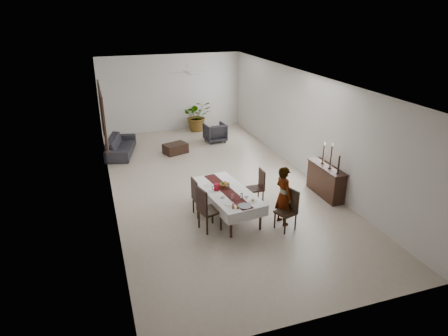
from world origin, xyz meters
TOP-DOWN VIEW (x-y plane):
  - floor at (0.00, 0.00)m, footprint 6.00×12.00m
  - ceiling at (0.00, 0.00)m, footprint 6.00×12.00m
  - wall_back at (0.00, 6.00)m, footprint 6.00×0.02m
  - wall_front at (0.00, -6.00)m, footprint 6.00×0.02m
  - wall_left at (-3.00, 0.00)m, footprint 0.02×12.00m
  - wall_right at (3.00, 0.00)m, footprint 0.02×12.00m
  - dining_table_top at (-0.26, -1.97)m, footprint 1.17×2.26m
  - table_leg_fl at (-0.52, -3.04)m, footprint 0.07×0.07m
  - table_leg_fr at (0.27, -2.94)m, footprint 0.07×0.07m
  - table_leg_bl at (-0.78, -1.00)m, footprint 0.07×0.07m
  - table_leg_br at (0.01, -0.90)m, footprint 0.07×0.07m
  - tablecloth_top at (-0.26, -1.97)m, footprint 1.36×2.44m
  - tablecloth_drape_left at (-0.78, -2.04)m, footprint 0.31×2.31m
  - tablecloth_drape_right at (0.27, -1.90)m, footprint 0.31×2.31m
  - tablecloth_drape_near at (-0.11, -3.12)m, footprint 1.06×0.15m
  - tablecloth_drape_far at (-0.40, -0.82)m, footprint 1.06×0.15m
  - table_runner at (-0.26, -1.97)m, footprint 0.60×2.28m
  - red_pitcher at (-0.50, -1.86)m, footprint 0.15×0.15m
  - pitcher_handle at (-0.57, -1.87)m, footprint 0.11×0.03m
  - wine_glass_near at (-0.07, -2.54)m, footprint 0.06×0.06m
  - wine_glass_mid at (-0.28, -2.47)m, footprint 0.06×0.06m
  - wine_glass_far at (-0.22, -1.92)m, footprint 0.06×0.06m
  - teacup_right at (0.08, -2.47)m, footprint 0.08×0.08m
  - saucer_right at (0.08, -2.47)m, footprint 0.14×0.14m
  - teacup_left at (-0.48, -2.32)m, footprint 0.08×0.08m
  - saucer_left at (-0.48, -2.32)m, footprint 0.14×0.14m
  - plate_near_right at (0.14, -2.74)m, footprint 0.22×0.22m
  - bread_near_right at (0.14, -2.74)m, footprint 0.08×0.08m
  - plate_near_left at (-0.44, -2.67)m, footprint 0.22×0.22m
  - plate_far_left at (-0.61, -1.51)m, footprint 0.22×0.22m
  - serving_tray at (-0.13, -2.91)m, footprint 0.32×0.32m
  - jam_jar_a at (-0.33, -2.96)m, footprint 0.06×0.06m
  - jam_jar_b at (-0.42, -2.92)m, footprint 0.06×0.06m
  - jam_jar_c at (-0.39, -2.82)m, footprint 0.06×0.06m
  - fruit_basket at (-0.24, -1.74)m, footprint 0.27×0.27m
  - fruit_red at (-0.22, -1.72)m, footprint 0.08×0.08m
  - fruit_green at (-0.28, -1.72)m, footprint 0.07×0.07m
  - fruit_yellow at (-0.23, -1.78)m, footprint 0.08×0.08m
  - chair_right_near_seat at (0.85, -3.10)m, footprint 0.54×0.54m
  - chair_right_near_leg_fl at (1.07, -3.21)m, footprint 0.05×0.05m
  - chair_right_near_leg_fr at (0.97, -2.88)m, footprint 0.05×0.05m
  - chair_right_near_leg_bl at (0.74, -3.32)m, footprint 0.05×0.05m
  - chair_right_near_leg_br at (0.63, -2.98)m, footprint 0.05×0.05m
  - chair_right_near_back at (1.04, -3.04)m, footprint 0.17×0.42m
  - chair_right_far_seat at (0.70, -1.57)m, footprint 0.41×0.41m
  - chair_right_far_leg_fl at (0.86, -1.74)m, footprint 0.04×0.04m
  - chair_right_far_leg_fr at (0.87, -1.41)m, footprint 0.04×0.04m
  - chair_right_far_leg_bl at (0.53, -1.74)m, footprint 0.04×0.04m
  - chair_right_far_leg_br at (0.54, -1.41)m, footprint 0.04×0.04m
  - chair_right_far_back at (0.88, -1.58)m, footprint 0.04×0.40m
  - chair_left_near_seat at (-0.88, -2.52)m, footprint 0.58×0.58m
  - chair_left_near_leg_fl at (-1.11, -2.38)m, footprint 0.06×0.06m
  - chair_left_near_leg_fr at (-1.02, -2.76)m, footprint 0.06×0.06m
  - chair_left_near_leg_bl at (-0.74, -2.28)m, footprint 0.06×0.06m
  - chair_left_near_leg_br at (-0.64, -2.66)m, footprint 0.06×0.06m
  - chair_left_near_back at (-1.09, -2.57)m, footprint 0.16×0.47m
  - chair_left_far_seat at (-0.86, -1.76)m, footprint 0.46×0.46m
  - chair_left_far_leg_fl at (-1.05, -1.59)m, footprint 0.05×0.05m
  - chair_left_far_leg_fr at (-1.02, -1.95)m, footprint 0.05×0.05m
  - chair_left_far_leg_bl at (-0.70, -1.57)m, footprint 0.05×0.05m
  - chair_left_far_leg_br at (-0.67, -1.92)m, footprint 0.05×0.05m
  - chair_left_far_back at (-1.06, -1.77)m, footprint 0.07×0.43m
  - woman at (0.92, -2.81)m, footprint 0.44×0.60m
  - sideboard_body at (2.78, -1.77)m, footprint 0.38×1.42m
  - sideboard_top at (2.78, -1.77)m, footprint 0.42×1.48m
  - candlestick_near_base at (2.78, -2.29)m, footprint 0.09×0.09m
  - candlestick_near_shaft at (2.78, -2.29)m, footprint 0.05×0.05m
  - candlestick_near_candle at (2.78, -2.29)m, footprint 0.03×0.03m
  - candlestick_mid_base at (2.78, -1.91)m, footprint 0.09×0.09m
  - candlestick_mid_shaft at (2.78, -1.91)m, footprint 0.05×0.05m
  - candlestick_mid_candle at (2.78, -1.91)m, footprint 0.03×0.03m
  - candlestick_far_base at (2.78, -1.53)m, footprint 0.09×0.09m
  - candlestick_far_shaft at (2.78, -1.53)m, footprint 0.05×0.05m
  - candlestick_far_candle at (2.78, -1.53)m, footprint 0.03×0.03m
  - sofa at (-2.44, 3.59)m, footprint 1.32×2.27m
  - armchair at (1.25, 3.88)m, footprint 0.84×0.86m
  - coffee_table at (-0.55, 3.01)m, footprint 0.96×0.79m
  - potted_plant at (0.97, 5.53)m, footprint 1.25×1.10m
  - mirror_frame_near at (-2.96, 2.20)m, footprint 0.06×1.05m
  - mirror_glass_near at (-2.92, 2.20)m, footprint 0.01×0.90m
  - mirror_frame_far at (-2.96, 4.30)m, footprint 0.06×1.05m
  - mirror_glass_far at (-2.92, 4.30)m, footprint 0.01×0.90m
  - fan_rod at (0.00, 3.00)m, footprint 0.04×0.04m
  - fan_hub at (0.00, 3.00)m, footprint 0.16×0.16m
  - fan_blade_n at (0.00, 3.35)m, footprint 0.10×0.55m
  - fan_blade_s at (0.00, 2.65)m, footprint 0.10×0.55m
  - fan_blade_e at (0.35, 3.00)m, footprint 0.55×0.10m
  - fan_blade_w at (-0.35, 3.00)m, footprint 0.55×0.10m

SIDE VIEW (x-z plane):
  - floor at x=0.00m, z-range 0.00..0.00m
  - coffee_table at x=-0.55m, z-range 0.00..0.36m
  - chair_right_far_leg_fl at x=0.86m, z-range 0.00..0.40m
  - chair_right_far_leg_fr at x=0.87m, z-range 0.00..0.40m
  - chair_right_far_leg_bl at x=0.53m, z-range 0.00..0.40m
  - chair_right_far_leg_br at x=0.54m, z-range 0.00..0.40m
  - chair_right_near_leg_fl at x=1.07m, z-range 0.00..0.42m
  - chair_right_near_leg_fr at x=0.97m, z-range 0.00..0.42m
  - chair_right_near_leg_bl at x=0.74m, z-range 0.00..0.42m
  - chair_right_near_leg_br at x=0.63m, z-range 0.00..0.42m
  - chair_left_far_leg_fl at x=-1.05m, z-range 0.00..0.43m
  - chair_left_far_leg_fr at x=-1.02m, z-range 0.00..0.43m
  - chair_left_far_leg_bl at x=-0.70m, z-range 0.00..0.43m
  - chair_left_far_leg_br at x=-0.67m, z-range 0.00..0.43m
  - chair_left_near_leg_fl at x=-1.11m, z-range 0.00..0.47m
  - chair_left_near_leg_fr at x=-1.02m, z-range 0.00..0.47m
  - chair_left_near_leg_bl at x=-0.74m, z-range 0.00..0.47m
  - chair_left_near_leg_br at x=-0.64m, z-range 0.00..0.47m
  - sofa at x=-2.44m, z-range 0.00..0.62m
  - table_leg_fl at x=-0.52m, z-range 0.00..0.63m
  - table_leg_fr at x=0.27m, z-range 0.00..0.63m
  - table_leg_bl at x=-0.78m, z-range 0.00..0.63m
  - table_leg_br at x=0.01m, z-range 0.00..0.63m
  - armchair at x=1.25m, z-range 0.00..0.73m
  - chair_right_far_seat at x=0.70m, z-range 0.40..0.44m
  - sideboard_body at x=2.78m, z-range 0.00..0.85m
  - chair_right_near_seat at x=0.85m, z-range 0.42..0.47m
  - chair_left_far_seat at x=-0.86m, z-range 0.43..0.48m
  - chair_left_near_seat at x=-0.88m, z-range 0.47..0.52m
  - tablecloth_drape_left at x=-0.78m, z-range 0.41..0.68m
  - tablecloth_drape_right at x=0.27m, z-range 0.41..0.68m
  - tablecloth_drape_near at x=-0.11m, z-range 0.41..0.68m
  - tablecloth_drape_far at x=-0.40m, z-range 0.41..0.68m
  - dining_table_top at x=-0.26m, z-range 0.63..0.68m
  - potted_plant at x=0.97m, z-range 0.00..1.31m
  - tablecloth_top at x=-0.26m, z-range 0.68..0.69m
  - table_runner at x=-0.26m, z-range 0.69..0.69m
  - saucer_right at x=0.08m, z-range 0.69..0.70m
  - saucer_left at x=-0.48m, z-range 0.69..0.70m
  - plate_near_right at x=0.14m, z-range 0.69..0.70m
  - plate_near_left at x=-0.44m, z-range 0.69..0.70m
  - plate_far_left at x=-0.61m, z-range 0.69..0.70m
  - serving_tray at x=-0.13m, z-range 0.69..0.70m
  - chair_right_far_back at x=0.88m, z-range 0.44..0.95m
  - teacup_right at x=0.08m, z-range 0.69..0.74m
  - teacup_left at x=-0.48m, z-range 0.69..0.74m
  - bread_near_right at x=0.14m, z-range 0.68..0.76m
  - jam_jar_a at x=-0.33m, z-range 0.69..0.75m
  - jam_jar_b at x=-0.42m, z-range 0.69..0.75m
  - jam_jar_c at x=-0.39m, z-range 0.69..0.75m
  - fruit_basket at x=-0.24m, z-range 0.69..0.78m
  - chair_right_near_back at x=1.04m, z-range 0.47..1.01m
  - chair_left_far_back at x=-1.06m, z-range 0.47..1.02m
  - woman at x=0.92m, z-range 0.00..1.51m
  - wine_glass_near at x=-0.07m, z-range 0.69..0.84m
  - wine_glass_mid at x=-0.28m, z-range 0.69..0.84m
  - wine_glass_far at x=-0.22m, z-range 0.69..0.84m
  - red_pitcher at x=-0.50m, z-range 0.69..0.87m
  - pitcher_handle at x=-0.57m, z-range 0.72..0.83m
  - fruit_red at x=-0.22m, z-range 0.76..0.84m
  - fruit_green at x=-0.28m, z-range 0.76..0.83m
  - fruit_yellow at x=-0.23m, z-range 0.76..0.84m
  - chair_left_near_back at x=-1.09m, z-range 0.52..1.12m
  - sideboard_top at x=2.78m, z-range 0.85..0.88m
  - candlestick_near_base at x=2.78m, z-range 0.88..0.91m
  - candlestick_mid_base at x=2.78m, z-range 0.88..0.91m
  - candlestick_far_base at x=2.78m, z-range 0.88..0.91m
  - candlestick_near_shaft at x=2.78m, z-range 0.91..1.38m
  - candlestick_far_shaft at x=2.78m, z-range 0.91..1.43m
  - candlestick_mid_shaft at x=2.78m, z-range 0.91..1.53m
  - candlestick_near_candle at x=2.78m, z-range 1.38..1.46m
  - candlestick_far_candle at x=2.78m, z-range 1.43..1.51m
  - candlestick_mid_candle at x=2.78m, z-range 1.53..1.60m
  - wall_back at x=0.00m, z-range 0.00..3.20m
  - wall_front at x=0.00m, z-range 0.00..3.20m
  - wall_left at x=-3.00m, z-range 0.00..3.20m
  - wall_right at x=3.00m, z-range 0.00..3.20m
  - mirror_frame_near at x=-2.96m, z-range 0.67..2.53m
  - mirror_glass_near at x=-2.92m, z-range 0.75..2.45m
  - mirror_frame_far at x=-2.96m, z-range 0.67..2.53m
  - mirror_glass_far at x=-2.92m, z-range 0.75..2.45m
  - fan_hub at x=0.00m, z-range 2.86..2.94m
  - fan_blade_n at x=0.00m, z-range 2.89..2.91m
  - fan_blade_s at x=0.00m, z-range 2.89..2.91m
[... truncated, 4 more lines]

